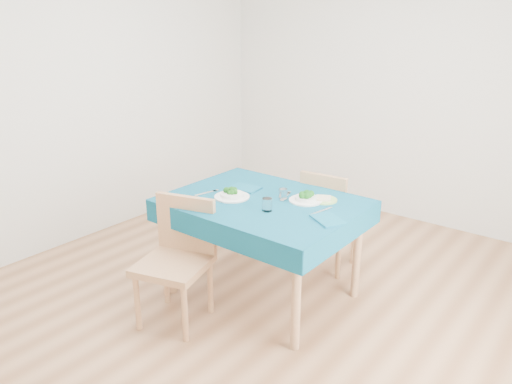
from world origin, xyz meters
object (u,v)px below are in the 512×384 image
Objects in this scene: bowl_near at (232,192)px; table at (263,248)px; bowl_far at (306,196)px; chair_far at (331,213)px; side_plate at (323,200)px; chair_near at (172,248)px.

table is at bearing 24.39° from bowl_near.
table is at bearing -145.27° from bowl_far.
chair_far reaches higher than side_plate.
bowl_far is (0.25, 0.17, 0.42)m from table.
bowl_far is at bearing 42.04° from chair_near.
chair_near reaches higher than chair_far.
table is 0.57m from side_plate.
chair_near reaches higher than table.
table is 0.73m from chair_far.
table is 1.22× the size of chair_near.
bowl_far is 1.21× the size of side_plate.
table is 5.24× the size of bowl_near.
table is at bearing -142.53° from side_plate.
bowl_far reaches higher than table.
side_plate is at bearing 44.03° from bowl_far.
side_plate is (0.09, 0.09, -0.03)m from bowl_far.
chair_far is 3.77× the size of bowl_near.
bowl_far is (0.51, 0.82, 0.25)m from chair_near.
chair_far is 4.88× the size of side_plate.
bowl_far reaches higher than side_plate.
side_plate is (0.60, 0.91, 0.21)m from chair_near.
bowl_near is (0.05, 0.56, 0.25)m from chair_near.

